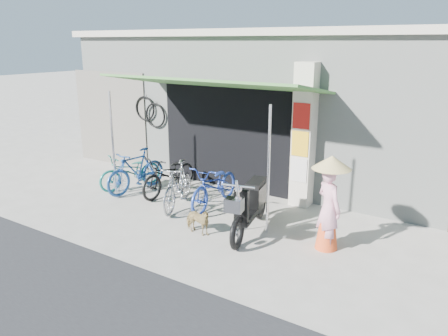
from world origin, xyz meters
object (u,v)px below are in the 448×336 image
Objects in this scene: bike_navy at (215,186)px; nun at (329,203)px; bike_teal at (131,171)px; bike_silver at (178,185)px; street_dog at (197,221)px; bike_black at (170,175)px; moped at (251,205)px; bike_blue at (136,171)px.

nun is at bearing -16.69° from bike_navy.
bike_teal is 0.97× the size of bike_silver.
bike_silver reaches higher than street_dog.
bike_black is 1.08× the size of bike_silver.
bike_silver reaches higher than bike_navy.
bike_navy is 2.76m from nun.
bike_black is at bearing 55.70° from street_dog.
bike_teal is 0.80× the size of moped.
bike_blue is 1.02× the size of bike_silver.
moped is at bearing 9.59° from bike_teal.
bike_black is at bearing 27.60° from bike_blue.
bike_teal is at bearing 70.27° from street_dog.
bike_blue is at bearing -179.70° from bike_navy.
moped is at bearing -33.30° from bike_navy.
bike_navy is (0.63, 0.45, -0.02)m from bike_silver.
bike_blue is at bearing 29.13° from nun.
bike_navy is at bearing 21.02° from bike_teal.
bike_silver reaches higher than bike_black.
street_dog is 1.01m from moped.
bike_black is 2.87× the size of street_dog.
bike_navy reaches higher than bike_teal.
bike_teal is 5.09m from nun.
bike_silver reaches higher than bike_teal.
bike_navy is (2.10, 0.16, -0.03)m from bike_blue.
bike_teal reaches higher than street_dog.
bike_blue is at bearing -158.64° from bike_black.
bike_blue is 0.82m from bike_black.
bike_black is 2.34m from street_dog.
nun is at bearing -8.19° from moped.
bike_silver is (1.47, -0.29, -0.01)m from bike_blue.
moped is at bearing 38.40° from nun.
moped reaches higher than bike_blue.
bike_blue is at bearing 69.89° from street_dog.
moped reaches higher than bike_black.
moped is at bearing -46.47° from street_dog.
bike_silver is 0.90× the size of bike_navy.
bike_silver is at bearing -4.12° from bike_blue.
bike_blue is 1.49m from bike_silver.
bike_teal is at bearing 28.29° from nun.
moped is (2.59, -0.82, 0.06)m from bike_black.
bike_silver is 2.67× the size of street_dog.
bike_blue is at bearing 150.57° from bike_silver.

